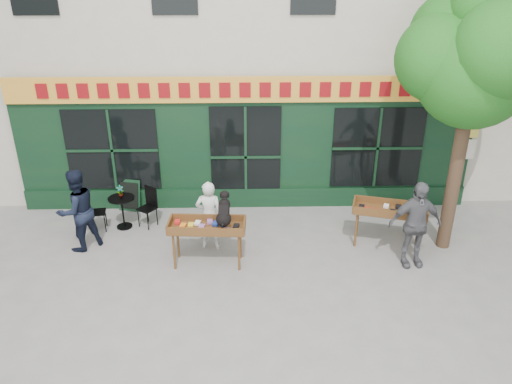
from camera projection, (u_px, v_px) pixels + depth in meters
ground at (247, 255)px, 10.58m from camera, size 80.00×80.00×0.00m
street_tree at (478, 53)px, 9.27m from camera, size 3.05×2.90×5.60m
book_cart_center at (207, 228)px, 9.95m from camera, size 1.53×0.70×0.99m
dog at (224, 208)px, 9.71m from camera, size 0.37×0.62×0.60m
woman at (209, 215)px, 10.56m from camera, size 0.59×0.40×1.55m
book_cart_right at (389, 212)px, 10.62m from camera, size 1.61×1.01×0.99m
man_right at (415, 224)px, 9.91m from camera, size 1.10×0.52×1.83m
bistro_table at (122, 206)px, 11.47m from camera, size 0.60×0.60×0.76m
bistro_chair_left at (93, 208)px, 11.34m from camera, size 0.42×0.42×0.95m
bistro_chair_right at (149, 203)px, 11.59m from camera, size 0.50×0.51×0.95m
potted_plant at (120, 192)px, 11.31m from camera, size 0.19×0.17×0.30m
man_left at (77, 210)px, 10.48m from camera, size 1.11×1.11×1.82m
chalkboard at (129, 196)px, 12.34m from camera, size 0.59×0.31×0.79m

